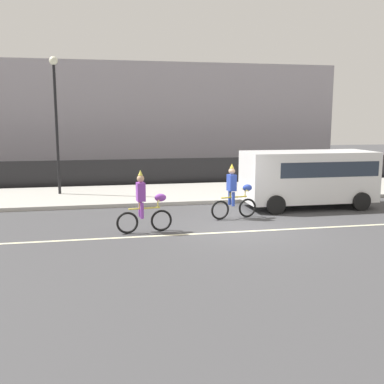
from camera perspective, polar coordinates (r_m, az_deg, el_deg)
ground_plane at (r=14.43m, az=6.44°, el=-4.51°), size 80.00×80.00×0.00m
road_centre_line at (r=13.97m, az=7.06°, el=-4.97°), size 36.00×0.14×0.01m
sidewalk_curb at (r=20.58m, az=0.98°, el=-0.06°), size 60.00×5.00×0.15m
fence_line at (r=23.30m, az=-0.53°, el=2.61°), size 40.00×0.08×1.40m
building_backdrop at (r=31.35m, az=-10.00°, el=9.13°), size 28.00×8.00×6.78m
parade_cyclist_purple at (r=13.65m, az=-6.02°, el=-1.69°), size 1.72×0.50×1.92m
parade_cyclist_cobalt at (r=15.54m, az=5.43°, el=-0.32°), size 1.71×0.53×1.92m
parked_van_white at (r=17.98m, az=14.75°, el=2.14°), size 5.00×2.22×2.18m
street_lamp_post at (r=20.37m, az=-16.94°, el=10.50°), size 0.36×0.36×5.86m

